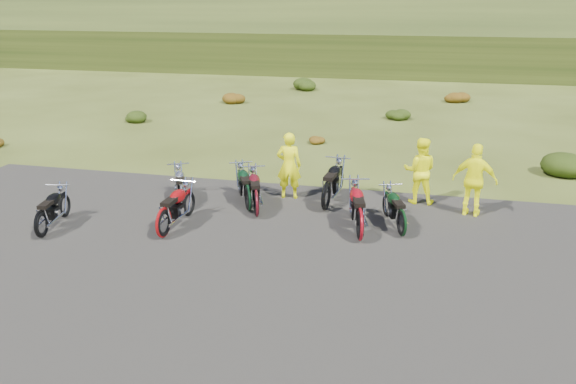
% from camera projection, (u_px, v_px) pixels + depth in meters
% --- Properties ---
extents(ground, '(300.00, 300.00, 0.00)m').
position_uv_depth(ground, '(261.00, 238.00, 13.24)').
color(ground, '#3A4316').
rests_on(ground, ground).
extents(gravel_pad, '(20.00, 12.00, 0.04)m').
position_uv_depth(gravel_pad, '(235.00, 278.00, 11.40)').
color(gravel_pad, black).
rests_on(gravel_pad, ground).
extents(hill_slope, '(300.00, 45.97, 9.37)m').
position_uv_depth(hill_slope, '(388.00, 50.00, 59.23)').
color(hill_slope, '#273511').
rests_on(hill_slope, ground).
extents(hill_plateau, '(300.00, 90.00, 9.17)m').
position_uv_depth(hill_plateau, '(406.00, 24.00, 114.43)').
color(hill_plateau, '#273511').
rests_on(hill_plateau, ground).
extents(shrub_1, '(1.03, 1.03, 0.61)m').
position_uv_depth(shrub_1, '(135.00, 115.00, 25.46)').
color(shrub_1, black).
rests_on(shrub_1, ground).
extents(shrub_2, '(1.30, 1.30, 0.77)m').
position_uv_depth(shrub_2, '(232.00, 97.00, 29.70)').
color(shrub_2, '#6B340D').
rests_on(shrub_2, ground).
extents(shrub_3, '(1.56, 1.56, 0.92)m').
position_uv_depth(shrub_3, '(306.00, 83.00, 33.93)').
color(shrub_3, black).
rests_on(shrub_3, ground).
extents(shrub_4, '(0.77, 0.77, 0.45)m').
position_uv_depth(shrub_4, '(315.00, 138.00, 21.71)').
color(shrub_4, '#6B340D').
rests_on(shrub_4, ground).
extents(shrub_5, '(1.03, 1.03, 0.61)m').
position_uv_depth(shrub_5, '(397.00, 113.00, 25.95)').
color(shrub_5, black).
rests_on(shrub_5, ground).
extents(shrub_6, '(1.30, 1.30, 0.77)m').
position_uv_depth(shrub_6, '(456.00, 95.00, 30.18)').
color(shrub_6, '#6B340D').
rests_on(shrub_6, ground).
extents(shrub_7, '(1.56, 1.56, 0.92)m').
position_uv_depth(shrub_7, '(572.00, 160.00, 17.86)').
color(shrub_7, black).
rests_on(shrub_7, ground).
extents(motorcycle_0, '(0.94, 1.96, 0.98)m').
position_uv_depth(motorcycle_0, '(44.00, 238.00, 13.26)').
color(motorcycle_0, black).
rests_on(motorcycle_0, ground).
extents(motorcycle_1, '(0.77, 2.08, 1.07)m').
position_uv_depth(motorcycle_1, '(165.00, 238.00, 13.27)').
color(motorcycle_1, maroon).
rests_on(motorcycle_1, ground).
extents(motorcycle_2, '(1.49, 2.10, 1.05)m').
position_uv_depth(motorcycle_2, '(248.00, 212.00, 14.89)').
color(motorcycle_2, black).
rests_on(motorcycle_2, ground).
extents(motorcycle_3, '(1.40, 1.95, 0.98)m').
position_uv_depth(motorcycle_3, '(183.00, 209.00, 15.05)').
color(motorcycle_3, silver).
rests_on(motorcycle_3, ground).
extents(motorcycle_4, '(1.32, 2.12, 1.05)m').
position_uv_depth(motorcycle_4, '(257.00, 217.00, 14.50)').
color(motorcycle_4, '#510D15').
rests_on(motorcycle_4, ground).
extents(motorcycle_5, '(0.95, 2.27, 1.16)m').
position_uv_depth(motorcycle_5, '(326.00, 211.00, 14.93)').
color(motorcycle_5, black).
rests_on(motorcycle_5, ground).
extents(motorcycle_6, '(1.19, 2.28, 1.14)m').
position_uv_depth(motorcycle_6, '(359.00, 241.00, 13.11)').
color(motorcycle_6, maroon).
rests_on(motorcycle_6, ground).
extents(motorcycle_7, '(1.21, 1.96, 0.97)m').
position_uv_depth(motorcycle_7, '(401.00, 237.00, 13.34)').
color(motorcycle_7, black).
rests_on(motorcycle_7, ground).
extents(person_middle, '(0.73, 0.51, 1.88)m').
position_uv_depth(person_middle, '(289.00, 167.00, 15.56)').
color(person_middle, '#FCFD0D').
rests_on(person_middle, ground).
extents(person_right_a, '(0.89, 0.69, 1.82)m').
position_uv_depth(person_right_a, '(420.00, 172.00, 15.20)').
color(person_right_a, '#FCFD0D').
rests_on(person_right_a, ground).
extents(person_right_b, '(1.19, 0.71, 1.90)m').
position_uv_depth(person_right_b, '(475.00, 181.00, 14.29)').
color(person_right_b, '#FCFD0D').
rests_on(person_right_b, ground).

